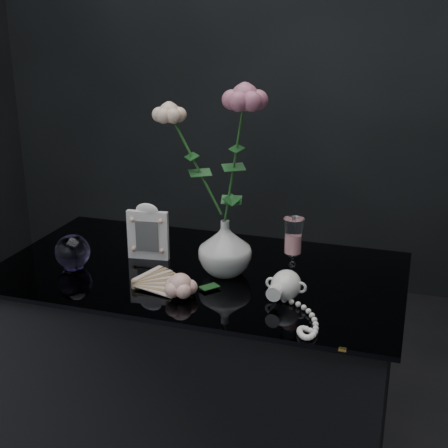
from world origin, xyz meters
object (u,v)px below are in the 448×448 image
(vase, at_px, (225,248))
(paperweight, at_px, (73,252))
(loose_rose, at_px, (180,285))
(pearl_jar, at_px, (286,284))
(wine_glass, at_px, (293,251))
(picture_frame, at_px, (148,231))

(vase, height_order, paperweight, vase)
(loose_rose, bearing_deg, pearl_jar, -5.51)
(vase, relative_size, pearl_jar, 0.56)
(wine_glass, relative_size, loose_rose, 0.96)
(vase, xyz_separation_m, pearl_jar, (0.18, -0.09, -0.03))
(loose_rose, bearing_deg, vase, 48.66)
(wine_glass, relative_size, picture_frame, 1.06)
(wine_glass, distance_m, paperweight, 0.57)
(pearl_jar, bearing_deg, paperweight, -177.60)
(loose_rose, distance_m, pearl_jar, 0.25)
(vase, distance_m, pearl_jar, 0.21)
(loose_rose, xyz_separation_m, pearl_jar, (0.24, 0.07, 0.01))
(loose_rose, relative_size, pearl_jar, 0.68)
(wine_glass, bearing_deg, vase, -179.72)
(paperweight, bearing_deg, pearl_jar, -0.64)
(picture_frame, bearing_deg, vase, -15.60)
(vase, distance_m, wine_glass, 0.17)
(loose_rose, bearing_deg, picture_frame, 109.16)
(picture_frame, bearing_deg, wine_glass, -11.93)
(pearl_jar, bearing_deg, loose_rose, -160.69)
(wine_glass, height_order, loose_rose, wine_glass)
(wine_glass, xyz_separation_m, picture_frame, (-0.40, 0.03, -0.00))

